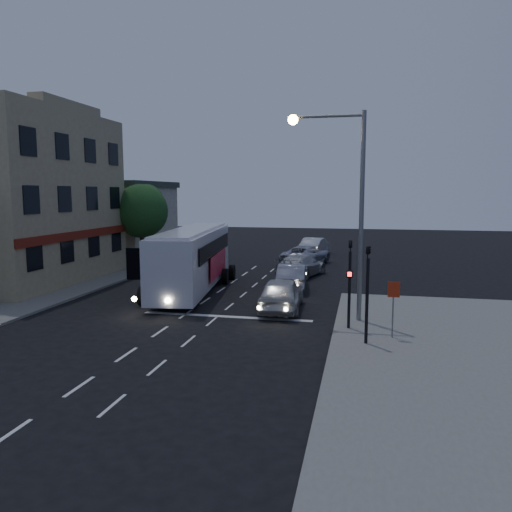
% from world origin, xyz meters
% --- Properties ---
extents(ground, '(120.00, 120.00, 0.00)m').
position_xyz_m(ground, '(0.00, 0.00, 0.00)').
color(ground, black).
extents(sidewalk_far, '(12.00, 50.00, 0.12)m').
position_xyz_m(sidewalk_far, '(-13.00, 8.00, 0.06)').
color(sidewalk_far, slate).
rests_on(sidewalk_far, ground).
extents(road_markings, '(8.00, 30.55, 0.01)m').
position_xyz_m(road_markings, '(1.29, 3.31, 0.00)').
color(road_markings, silver).
rests_on(road_markings, ground).
extents(tour_bus, '(3.98, 12.08, 3.63)m').
position_xyz_m(tour_bus, '(-1.51, 7.44, 1.96)').
color(tour_bus, silver).
rests_on(tour_bus, ground).
extents(car_suv, '(2.15, 4.88, 1.63)m').
position_xyz_m(car_suv, '(4.28, 3.80, 0.82)').
color(car_suv, silver).
rests_on(car_suv, ground).
extents(car_sedan_a, '(2.01, 4.70, 1.51)m').
position_xyz_m(car_sedan_a, '(4.03, 9.13, 0.75)').
color(car_sedan_a, '#8F8F9B').
rests_on(car_sedan_a, ground).
extents(car_sedan_b, '(3.37, 5.58, 1.51)m').
position_xyz_m(car_sedan_b, '(4.00, 13.79, 0.76)').
color(car_sedan_b, '#B3B4B5').
rests_on(car_sedan_b, ground).
extents(car_sedan_c, '(3.96, 5.96, 1.52)m').
position_xyz_m(car_sedan_c, '(3.70, 19.47, 0.76)').
color(car_sedan_c, '#A5A7B8').
rests_on(car_sedan_c, ground).
extents(car_extra, '(2.47, 5.15, 1.63)m').
position_xyz_m(car_extra, '(3.82, 25.52, 0.82)').
color(car_extra, silver).
rests_on(car_extra, ground).
extents(traffic_signal_main, '(0.25, 0.35, 4.10)m').
position_xyz_m(traffic_signal_main, '(7.60, 0.78, 2.42)').
color(traffic_signal_main, black).
rests_on(traffic_signal_main, sidewalk_near).
extents(traffic_signal_side, '(0.18, 0.15, 4.10)m').
position_xyz_m(traffic_signal_side, '(8.30, -1.20, 2.42)').
color(traffic_signal_side, black).
rests_on(traffic_signal_side, sidewalk_near).
extents(regulatory_sign, '(0.45, 0.12, 2.20)m').
position_xyz_m(regulatory_sign, '(9.30, -0.24, 1.60)').
color(regulatory_sign, slate).
rests_on(regulatory_sign, sidewalk_near).
extents(streetlight, '(3.32, 0.44, 9.00)m').
position_xyz_m(streetlight, '(7.34, 2.20, 5.73)').
color(streetlight, slate).
rests_on(streetlight, sidewalk_near).
extents(main_building, '(10.12, 12.00, 11.00)m').
position_xyz_m(main_building, '(-13.96, 8.00, 5.16)').
color(main_building, tan).
rests_on(main_building, sidewalk_far).
extents(low_building_north, '(9.40, 9.40, 6.50)m').
position_xyz_m(low_building_north, '(-13.50, 20.00, 3.39)').
color(low_building_north, gray).
rests_on(low_building_north, sidewalk_far).
extents(street_tree, '(4.00, 4.00, 6.20)m').
position_xyz_m(street_tree, '(-8.21, 15.02, 4.50)').
color(street_tree, black).
rests_on(street_tree, sidewalk_far).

